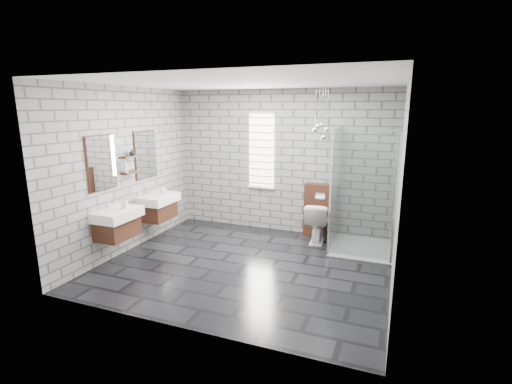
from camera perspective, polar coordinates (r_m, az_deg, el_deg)
The scene contains 20 objects.
floor at distance 5.81m, azimuth -1.58°, elevation -11.21°, with size 4.20×3.60×0.02m, color black.
ceiling at distance 5.32m, azimuth -1.77°, elevation 16.63°, with size 4.20×3.60×0.02m, color white.
wall_back at distance 7.09m, azimuth 3.97°, elevation 4.63°, with size 4.20×0.02×2.70m, color gray.
wall_front at distance 3.84m, azimuth -12.10°, elevation -2.66°, with size 4.20×0.02×2.70m, color gray.
wall_left at distance 6.50m, azimuth -19.13°, elevation 3.21°, with size 0.02×3.60×2.70m, color gray.
wall_right at distance 5.00m, azimuth 21.25°, elevation 0.34°, with size 0.02×3.60×2.70m, color gray.
vanity_left at distance 6.06m, azimuth -20.83°, elevation -3.35°, with size 0.47×0.70×1.57m.
vanity_right at distance 6.85m, azimuth -15.01°, elevation -1.13°, with size 0.47×0.70×1.57m.
shelf_lower at distance 6.42m, azimuth -18.85°, elevation 2.84°, with size 0.14×0.30×0.03m, color #432214.
shelf_upper at distance 6.38m, azimuth -19.02°, elevation 5.14°, with size 0.14×0.30×0.03m, color #432214.
window at distance 7.16m, azimuth 0.85°, elevation 6.35°, with size 0.56×0.05×1.48m.
cistern_panel at distance 6.97m, azimuth 9.91°, elevation -2.83°, with size 0.60×0.20×1.00m, color #432214.
flush_plate at distance 6.79m, azimuth 9.83°, elevation -0.61°, with size 0.18×0.01×0.12m, color silver.
shower_enclosure at distance 6.38m, azimuth 15.19°, elevation -4.52°, with size 1.00×1.00×2.03m.
pendant_cluster at distance 6.41m, azimuth 10.00°, elevation 9.59°, with size 0.27×0.24×0.87m.
toilet at distance 6.77m, azimuth 9.45°, elevation -4.54°, with size 0.40×0.70×0.71m, color white.
soap_bottle_a at distance 6.03m, azimuth -19.58°, elevation -1.57°, with size 0.08×0.08×0.17m, color #B2B2B2.
soap_bottle_b at distance 6.88m, azimuth -14.14°, elevation 0.43°, with size 0.12×0.12×0.15m, color #B2B2B2.
soap_bottle_c at distance 6.32m, azimuth -19.43°, elevation 3.69°, with size 0.08×0.08×0.20m, color #B2B2B2.
vase at distance 6.43m, azimuth -18.50°, elevation 5.83°, with size 0.10×0.10×0.10m, color #B2B2B2.
Camera 1 is at (2.04, -4.90, 2.36)m, focal length 26.00 mm.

